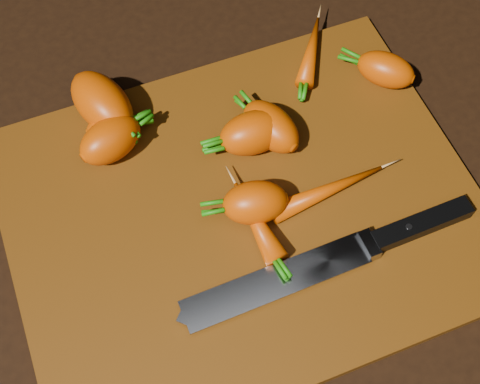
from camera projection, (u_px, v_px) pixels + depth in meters
name	position (u px, v px, depth m)	size (l,w,h in m)	color
ground	(243.00, 215.00, 0.74)	(2.00, 2.00, 0.01)	black
cutting_board	(243.00, 210.00, 0.73)	(0.50, 0.40, 0.01)	#5D2F07
carrot_0	(110.00, 140.00, 0.74)	(0.07, 0.05, 0.05)	#C24000
carrot_1	(255.00, 203.00, 0.70)	(0.07, 0.05, 0.05)	#C24000
carrot_2	(102.00, 103.00, 0.76)	(0.09, 0.05, 0.05)	#C24000
carrot_3	(271.00, 127.00, 0.74)	(0.08, 0.05, 0.05)	#C24000
carrot_4	(253.00, 133.00, 0.74)	(0.08, 0.05, 0.05)	#C24000
carrot_5	(110.00, 128.00, 0.75)	(0.05, 0.03, 0.03)	#C24000
carrot_6	(386.00, 70.00, 0.79)	(0.07, 0.04, 0.04)	#C24000
carrot_7	(311.00, 50.00, 0.81)	(0.11, 0.02, 0.02)	#C24000
carrot_8	(328.00, 190.00, 0.72)	(0.13, 0.02, 0.02)	#C24000
carrot_9	(256.00, 221.00, 0.70)	(0.10, 0.03, 0.03)	#C24000
knife	(294.00, 275.00, 0.67)	(0.32, 0.04, 0.02)	gray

